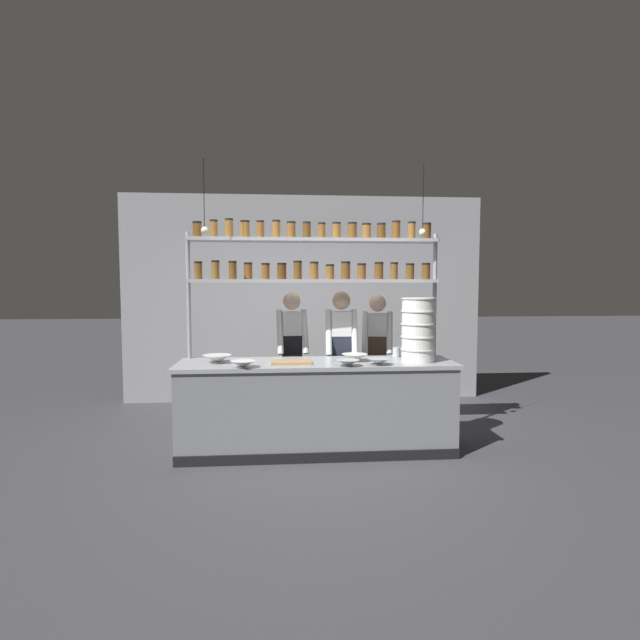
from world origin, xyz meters
name	(u,v)px	position (x,y,z in m)	size (l,w,h in m)	color
ground_plane	(317,450)	(0.00, 0.00, 0.00)	(40.00, 40.00, 0.00)	#3D3D42
back_wall	(305,299)	(0.00, 2.29, 1.49)	(5.21, 0.12, 2.98)	#939399
prep_counter	(317,406)	(0.00, 0.00, 0.46)	(2.81, 0.76, 0.92)	gray
spice_shelf_unit	(315,263)	(0.01, 0.33, 1.94)	(2.69, 0.28, 2.39)	#999BA0
chef_left	(292,351)	(-0.23, 0.77, 0.92)	(0.38, 0.30, 1.61)	black
chef_center	(341,352)	(0.33, 0.58, 0.93)	(0.37, 0.29, 1.62)	black
chef_right	(377,352)	(0.79, 0.84, 0.90)	(0.40, 0.32, 1.58)	black
container_stack	(418,330)	(1.03, -0.06, 1.25)	(0.36, 0.36, 0.65)	white
cutting_board	(291,362)	(-0.26, -0.08, 0.93)	(0.40, 0.26, 0.02)	#A88456
prep_bowl_near_left	(348,363)	(0.28, -0.30, 0.95)	(0.23, 0.23, 0.06)	#B2B7BC
prep_bowl_center_front	(355,358)	(0.39, 0.01, 0.96)	(0.27, 0.27, 0.07)	silver
prep_bowl_center_back	(217,359)	(-1.00, 0.01, 0.96)	(0.29, 0.29, 0.08)	silver
prep_bowl_near_right	(243,364)	(-0.72, -0.31, 0.95)	(0.24, 0.24, 0.07)	silver
prep_bowl_far_left	(379,362)	(0.59, -0.25, 0.95)	(0.23, 0.23, 0.06)	#B2B7BC
serving_cup_front	(396,352)	(0.89, 0.27, 0.97)	(0.08, 0.08, 0.10)	#B2B7BC
pendant_light_row	(316,227)	(-0.01, 0.00, 2.27)	(2.25, 0.07, 0.73)	black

